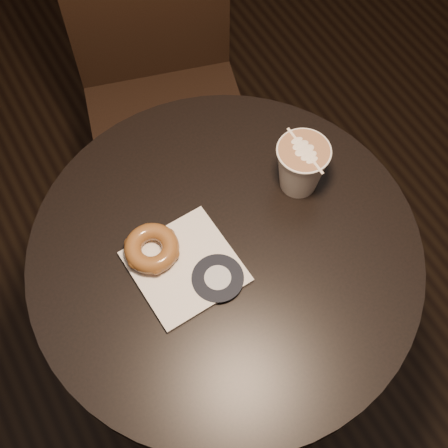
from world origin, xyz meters
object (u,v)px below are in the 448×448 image
object	(u,v)px
cafe_table	(225,293)
doughnut	(152,248)
latte_cup	(301,167)
pastry_bag	(185,267)
chair	(159,70)

from	to	relation	value
cafe_table	doughnut	distance (m)	0.26
latte_cup	pastry_bag	bearing A→B (deg)	-169.81
cafe_table	chair	world-z (taller)	chair
chair	pastry_bag	xyz separation A→B (m)	(-0.23, -0.59, 0.20)
chair	latte_cup	distance (m)	0.60
doughnut	latte_cup	xyz separation A→B (m)	(0.30, -0.00, 0.03)
chair	doughnut	world-z (taller)	chair
doughnut	latte_cup	bearing A→B (deg)	-0.73
pastry_bag	chair	bearing A→B (deg)	65.63
chair	pastry_bag	bearing A→B (deg)	-95.29
cafe_table	latte_cup	bearing A→B (deg)	15.73
doughnut	latte_cup	distance (m)	0.30
chair	latte_cup	size ratio (longest dim) A/B	9.31
pastry_bag	latte_cup	bearing A→B (deg)	7.26
chair	pastry_bag	world-z (taller)	chair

